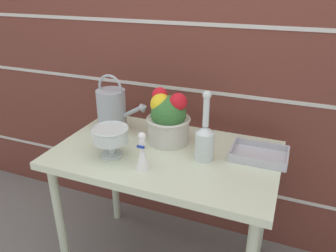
% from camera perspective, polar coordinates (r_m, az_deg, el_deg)
% --- Properties ---
extents(brick_wall, '(3.60, 0.08, 2.20)m').
position_cam_1_polar(brick_wall, '(1.85, 5.00, 11.88)').
color(brick_wall, brown).
rests_on(brick_wall, ground_plane).
extents(patio_table, '(1.06, 0.65, 0.74)m').
position_cam_1_polar(patio_table, '(1.61, -0.43, -7.11)').
color(patio_table, beige).
rests_on(patio_table, ground_plane).
extents(watering_can, '(0.30, 0.15, 0.31)m').
position_cam_1_polar(watering_can, '(1.78, -9.68, 2.97)').
color(watering_can, '#9EA3A8').
rests_on(watering_can, patio_table).
extents(crystal_pedestal_bowl, '(0.17, 0.17, 0.14)m').
position_cam_1_polar(crystal_pedestal_bowl, '(1.51, -9.96, -1.73)').
color(crystal_pedestal_bowl, silver).
rests_on(crystal_pedestal_bowl, patio_table).
extents(flower_planter, '(0.22, 0.22, 0.27)m').
position_cam_1_polar(flower_planter, '(1.61, 0.00, 1.34)').
color(flower_planter, beige).
rests_on(flower_planter, patio_table).
extents(glass_decanter, '(0.09, 0.09, 0.33)m').
position_cam_1_polar(glass_decanter, '(1.46, 6.37, -2.30)').
color(glass_decanter, silver).
rests_on(glass_decanter, patio_table).
extents(figurine_vase, '(0.06, 0.06, 0.17)m').
position_cam_1_polar(figurine_vase, '(1.40, -4.45, -4.92)').
color(figurine_vase, white).
rests_on(figurine_vase, patio_table).
extents(wire_tray, '(0.26, 0.19, 0.04)m').
position_cam_1_polar(wire_tray, '(1.57, 15.56, -4.93)').
color(wire_tray, '#B7B7BC').
rests_on(wire_tray, patio_table).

